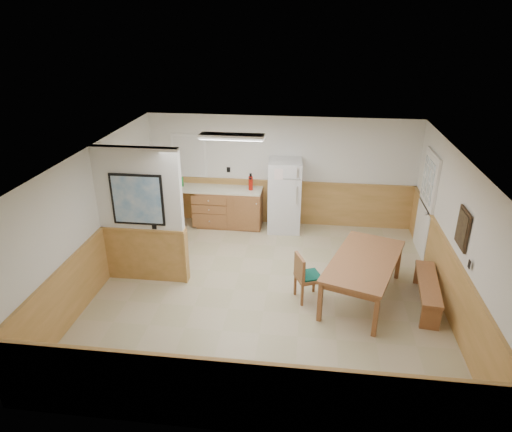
# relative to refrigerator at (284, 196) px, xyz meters

# --- Properties ---
(ground) EXTENTS (6.00, 6.00, 0.00)m
(ground) POSITION_rel_refrigerator_xyz_m (-0.11, -2.63, -0.81)
(ground) COLOR tan
(ground) RESTS_ON ground
(ceiling) EXTENTS (6.00, 6.00, 0.02)m
(ceiling) POSITION_rel_refrigerator_xyz_m (-0.11, -2.63, 1.69)
(ceiling) COLOR white
(ceiling) RESTS_ON back_wall
(back_wall) EXTENTS (6.00, 0.02, 2.50)m
(back_wall) POSITION_rel_refrigerator_xyz_m (-0.11, 0.37, 0.44)
(back_wall) COLOR white
(back_wall) RESTS_ON ground
(right_wall) EXTENTS (0.02, 6.00, 2.50)m
(right_wall) POSITION_rel_refrigerator_xyz_m (2.89, -2.63, 0.44)
(right_wall) COLOR white
(right_wall) RESTS_ON ground
(left_wall) EXTENTS (0.02, 6.00, 2.50)m
(left_wall) POSITION_rel_refrigerator_xyz_m (-3.11, -2.63, 0.44)
(left_wall) COLOR white
(left_wall) RESTS_ON ground
(wainscot_back) EXTENTS (6.00, 0.04, 1.00)m
(wainscot_back) POSITION_rel_refrigerator_xyz_m (-0.11, 0.35, -0.31)
(wainscot_back) COLOR tan
(wainscot_back) RESTS_ON ground
(wainscot_right) EXTENTS (0.04, 6.00, 1.00)m
(wainscot_right) POSITION_rel_refrigerator_xyz_m (2.87, -2.63, -0.31)
(wainscot_right) COLOR tan
(wainscot_right) RESTS_ON ground
(wainscot_left) EXTENTS (0.04, 6.00, 1.00)m
(wainscot_left) POSITION_rel_refrigerator_xyz_m (-3.09, -2.63, -0.31)
(wainscot_left) COLOR tan
(wainscot_left) RESTS_ON ground
(partition_wall) EXTENTS (1.50, 0.20, 2.50)m
(partition_wall) POSITION_rel_refrigerator_xyz_m (-2.36, -2.43, 0.42)
(partition_wall) COLOR white
(partition_wall) RESTS_ON ground
(kitchen_counter) EXTENTS (2.20, 0.61, 1.00)m
(kitchen_counter) POSITION_rel_refrigerator_xyz_m (-1.32, 0.05, -0.35)
(kitchen_counter) COLOR #925A33
(kitchen_counter) RESTS_ON ground
(exterior_door) EXTENTS (0.07, 1.02, 2.15)m
(exterior_door) POSITION_rel_refrigerator_xyz_m (2.85, -0.73, 0.24)
(exterior_door) COLOR white
(exterior_door) RESTS_ON ground
(kitchen_window) EXTENTS (0.80, 0.04, 1.00)m
(kitchen_window) POSITION_rel_refrigerator_xyz_m (-2.21, 0.35, 0.74)
(kitchen_window) COLOR white
(kitchen_window) RESTS_ON back_wall
(wall_painting) EXTENTS (0.04, 0.50, 0.60)m
(wall_painting) POSITION_rel_refrigerator_xyz_m (2.85, -2.93, 0.74)
(wall_painting) COLOR black
(wall_painting) RESTS_ON right_wall
(fluorescent_fixture) EXTENTS (1.20, 0.30, 0.09)m
(fluorescent_fixture) POSITION_rel_refrigerator_xyz_m (-0.91, -1.33, 1.63)
(fluorescent_fixture) COLOR white
(fluorescent_fixture) RESTS_ON ceiling
(refrigerator) EXTENTS (0.75, 0.74, 1.62)m
(refrigerator) POSITION_rel_refrigerator_xyz_m (0.00, 0.00, 0.00)
(refrigerator) COLOR silver
(refrigerator) RESTS_ON ground
(dining_table) EXTENTS (1.59, 2.20, 0.75)m
(dining_table) POSITION_rel_refrigerator_xyz_m (1.51, -2.61, -0.15)
(dining_table) COLOR #A2603B
(dining_table) RESTS_ON ground
(dining_bench) EXTENTS (0.49, 1.47, 0.45)m
(dining_bench) POSITION_rel_refrigerator_xyz_m (2.57, -2.69, -0.47)
(dining_bench) COLOR #A2603B
(dining_bench) RESTS_ON ground
(dining_chair) EXTENTS (0.66, 0.56, 0.85)m
(dining_chair) POSITION_rel_refrigerator_xyz_m (0.53, -2.78, -0.32)
(dining_chair) COLOR #A2603B
(dining_chair) RESTS_ON ground
(fire_extinguisher) EXTENTS (0.10, 0.10, 0.38)m
(fire_extinguisher) POSITION_rel_refrigerator_xyz_m (-0.76, 0.05, 0.26)
(fire_extinguisher) COLOR #AB1409
(fire_extinguisher) RESTS_ON kitchen_counter
(soap_bottle) EXTENTS (0.09, 0.09, 0.22)m
(soap_bottle) POSITION_rel_refrigerator_xyz_m (-2.35, 0.09, 0.20)
(soap_bottle) COLOR #177F29
(soap_bottle) RESTS_ON kitchen_counter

